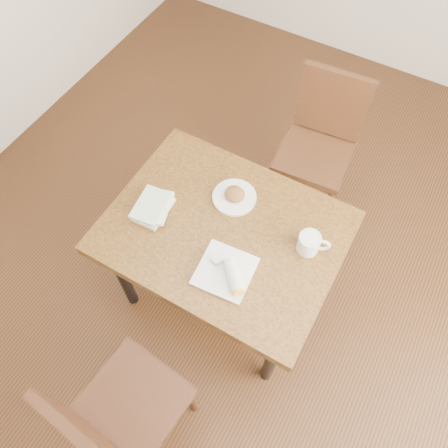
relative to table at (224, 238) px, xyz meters
The scene contains 9 objects.
ground 0.67m from the table, ahead, with size 4.00×5.00×0.01m, color #472814.
room_walls 0.97m from the table, ahead, with size 4.02×5.02×2.80m.
table is the anchor object (origin of this frame).
chair_near 0.92m from the table, 90.00° to the right, with size 0.46×0.46×0.95m.
chair_far 0.96m from the table, 81.97° to the left, with size 0.45×0.45×0.95m.
plate_scone 0.21m from the table, 103.35° to the left, with size 0.22×0.22×0.07m.
coffee_mug 0.42m from the table, 14.86° to the left, with size 0.15×0.10×0.10m.
plate_burrito 0.26m from the table, 56.31° to the right, with size 0.26×0.26×0.08m.
book_stack 0.37m from the table, 167.95° to the right, with size 0.19×0.23×0.05m.
Camera 1 is at (0.51, -0.90, 2.54)m, focal length 35.00 mm.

